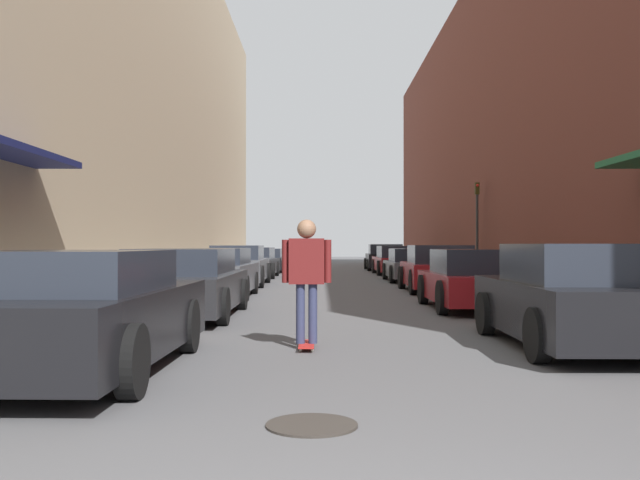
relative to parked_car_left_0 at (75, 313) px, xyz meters
name	(u,v)px	position (x,y,z in m)	size (l,w,h in m)	color
ground	(328,287)	(2.95, 15.10, -0.64)	(110.92, 110.92, 0.00)	#515154
curb_strip_left	(198,278)	(-2.02, 20.15, -0.58)	(1.80, 50.42, 0.12)	#A3A099
curb_strip_right	(453,278)	(7.92, 20.15, -0.58)	(1.80, 50.42, 0.12)	#A3A099
building_row_left	(124,81)	(-4.92, 20.14, 7.10)	(4.90, 50.42, 15.50)	tan
building_row_right	(527,121)	(10.82, 20.14, 5.57)	(4.90, 50.42, 12.43)	brown
parked_car_left_0	(75,313)	(0.00, 0.00, 0.00)	(2.03, 4.47, 1.31)	black
parked_car_left_1	(181,284)	(0.02, 5.85, -0.02)	(2.04, 4.78, 1.29)	#232326
parked_car_left_2	(213,273)	(-0.10, 10.87, -0.02)	(1.91, 4.05, 1.27)	#515459
parked_car_left_3	(235,266)	(-0.14, 16.21, 0.01)	(1.91, 4.75, 1.34)	#515459
parked_car_left_4	(251,263)	(-0.13, 21.88, -0.04)	(1.85, 4.57, 1.25)	black
parked_car_left_5	(263,261)	(-0.09, 27.73, -0.08)	(1.98, 4.77, 1.16)	black
parked_car_right_0	(576,298)	(6.05, 1.83, 0.02)	(2.07, 4.21, 1.38)	black
parked_car_right_1	(471,280)	(5.86, 7.44, -0.03)	(1.97, 4.13, 1.27)	maroon
parked_car_right_2	(435,269)	(6.03, 13.02, 0.01)	(1.99, 4.37, 1.35)	maroon
parked_car_right_3	(410,265)	(6.04, 18.75, -0.05)	(1.98, 4.43, 1.21)	#515459
parked_car_right_4	(393,261)	(6.06, 24.79, -0.01)	(1.93, 4.65, 1.30)	maroon
parked_car_right_5	(382,258)	(6.06, 30.37, 0.01)	(2.04, 4.23, 1.38)	black
skateboarder	(303,269)	(2.42, 1.72, 0.40)	(0.65, 0.78, 1.70)	#B2231E
manhole_cover	(308,425)	(2.53, -2.24, -0.63)	(0.70, 0.70, 0.02)	#332D28
traffic_light	(474,219)	(8.47, 18.98, 1.68)	(0.16, 0.22, 3.57)	#2D2D2D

